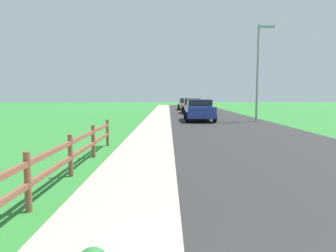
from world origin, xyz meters
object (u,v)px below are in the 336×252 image
Objects in this scene: parked_suv_blue at (199,110)px; parked_car_beige at (186,104)px; street_lamp at (259,65)px; parked_car_red at (192,106)px.

parked_suv_blue is 17.99m from parked_car_beige.
street_lamp is (3.98, -18.70, 3.23)m from parked_car_beige.
parked_car_beige is 0.66× the size of street_lamp.
street_lamp reaches higher than parked_suv_blue.
street_lamp is at bearing -69.62° from parked_car_red.
parked_car_beige is at bearing 102.03° from street_lamp.
parked_car_red is 0.69× the size of street_lamp.
parked_car_beige is 19.39m from street_lamp.
parked_suv_blue is at bearing -90.38° from parked_car_beige.
parked_suv_blue is 1.08× the size of parked_car_beige.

